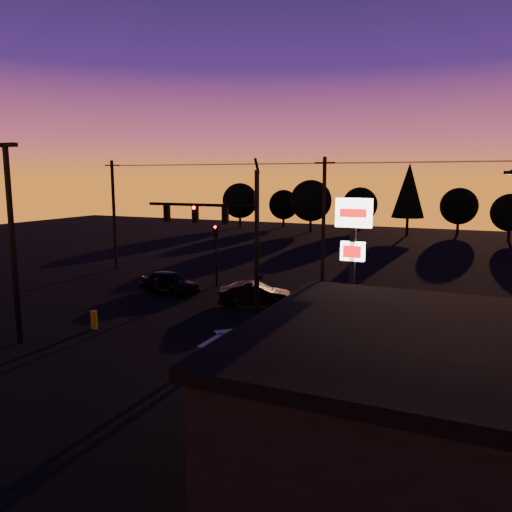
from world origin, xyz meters
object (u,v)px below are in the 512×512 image
at_px(traffic_signal_mast, 229,230).
at_px(suv_parked, 421,401).
at_px(parking_lot_light, 12,230).
at_px(pylon_sign, 353,244).
at_px(car_right, 405,304).
at_px(secondary_signal, 216,246).
at_px(bollard, 94,320).
at_px(car_left, 170,282).
at_px(car_mid, 255,295).

distance_m(traffic_signal_mast, suv_parked, 13.53).
distance_m(traffic_signal_mast, parking_lot_light, 10.19).
relative_size(pylon_sign, car_right, 1.37).
distance_m(parking_lot_light, car_right, 20.23).
bearing_deg(pylon_sign, suv_parked, -54.96).
height_order(pylon_sign, suv_parked, pylon_sign).
height_order(secondary_signal, pylon_sign, pylon_sign).
height_order(traffic_signal_mast, parking_lot_light, parking_lot_light).
height_order(bollard, car_left, car_left).
bearing_deg(car_mid, bollard, 121.87).
bearing_deg(suv_parked, car_left, 120.84).
xyz_separation_m(car_left, suv_parked, (17.24, -11.73, -0.01)).
bearing_deg(parking_lot_light, car_left, 86.53).
height_order(secondary_signal, bollard, secondary_signal).
distance_m(parking_lot_light, car_mid, 13.63).
height_order(traffic_signal_mast, car_mid, traffic_signal_mast).
bearing_deg(suv_parked, car_mid, 109.19).
height_order(car_right, suv_parked, suv_parked).
distance_m(bollard, car_left, 8.31).
xyz_separation_m(parking_lot_light, car_right, (15.78, 11.82, -4.55)).
distance_m(bollard, car_right, 16.59).
bearing_deg(traffic_signal_mast, parking_lot_light, -136.63).
distance_m(secondary_signal, pylon_sign, 15.75).
bearing_deg(traffic_signal_mast, car_left, 147.11).
relative_size(parking_lot_light, car_mid, 2.10).
relative_size(traffic_signal_mast, suv_parked, 1.61).
bearing_deg(car_right, suv_parked, 31.72).
xyz_separation_m(parking_lot_light, car_left, (0.69, 11.33, -4.52)).
relative_size(car_mid, suv_parked, 0.82).
relative_size(car_left, car_mid, 1.01).
bearing_deg(secondary_signal, suv_parked, -43.96).
xyz_separation_m(parking_lot_light, suv_parked, (17.93, -0.40, -4.53)).
height_order(secondary_signal, car_left, secondary_signal).
xyz_separation_m(secondary_signal, suv_parked, (15.43, -14.88, -2.12)).
bearing_deg(pylon_sign, parking_lot_light, -162.77).
relative_size(secondary_signal, car_mid, 1.00).
height_order(traffic_signal_mast, pylon_sign, traffic_signal_mast).
xyz_separation_m(secondary_signal, bollard, (-0.82, -11.40, -2.38)).
height_order(secondary_signal, suv_parked, secondary_signal).
relative_size(traffic_signal_mast, car_left, 1.95).
relative_size(parking_lot_light, car_left, 2.08).
bearing_deg(car_mid, suv_parked, -157.08).
bearing_deg(car_mid, secondary_signal, 29.57).
relative_size(pylon_sign, bollard, 7.09).
relative_size(car_right, suv_parked, 0.93).
bearing_deg(car_mid, parking_lot_light, 124.16).
bearing_deg(bollard, pylon_sign, 6.28).
height_order(traffic_signal_mast, bollard, traffic_signal_mast).
bearing_deg(car_right, bollard, -36.50).
bearing_deg(car_left, pylon_sign, -105.57).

